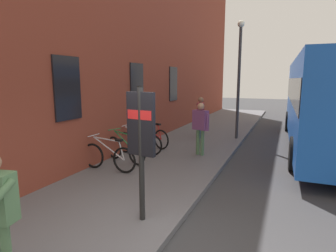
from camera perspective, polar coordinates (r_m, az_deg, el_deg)
name	(u,v)px	position (r m, az deg, el deg)	size (l,w,h in m)	color
ground	(263,159)	(9.83, 18.92, -6.44)	(60.00, 60.00, 0.00)	#38383A
sidewalk_pavement	(201,139)	(12.22, 6.78, -2.59)	(24.00, 3.50, 0.12)	slate
station_facade	(167,29)	(13.78, -0.19, 19.24)	(22.00, 0.65, 9.87)	brown
bicycle_by_door	(109,157)	(7.88, -12.11, -6.22)	(0.48, 1.77, 0.97)	black
bicycle_under_window	(125,149)	(8.60, -8.79, -4.78)	(0.67, 1.71, 0.97)	black
bicycle_mid_rack	(138,143)	(9.42, -6.09, -3.46)	(0.48, 1.77, 0.97)	black
bicycle_leaning_wall	(151,137)	(10.36, -3.49, -2.21)	(0.69, 1.70, 0.97)	black
transit_info_sign	(141,133)	(4.80, -5.56, -1.41)	(0.15, 0.56, 2.40)	black
city_bus	(328,98)	(12.06, 29.97, 4.96)	(10.57, 2.86, 3.35)	#1951B2
pedestrian_crossing_street	(200,123)	(9.22, 6.67, 0.54)	(0.40, 0.63, 1.75)	#4C724C
pedestrian_by_facade	(201,113)	(11.95, 6.69, 2.64)	(0.66, 0.32, 1.75)	#334C8C
street_lamp	(239,70)	(12.02, 14.40, 11.13)	(0.28, 0.28, 4.83)	#333338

